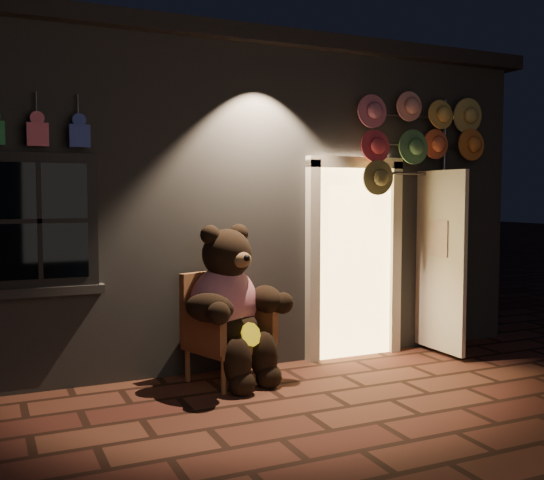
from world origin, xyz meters
TOP-DOWN VIEW (x-y plane):
  - ground at (0.00, 0.00)m, footprint 60.00×60.00m
  - shop_building at (0.00, 3.99)m, footprint 7.30×5.95m
  - wicker_armchair at (-0.28, 1.19)m, footprint 0.87×0.83m
  - teddy_bear at (-0.25, 1.06)m, footprint 1.05×0.98m
  - hat_rack at (2.09, 1.28)m, footprint 1.64×0.22m

SIDE VIEW (x-z plane):
  - ground at x=0.00m, z-range 0.00..0.00m
  - wicker_armchair at x=-0.28m, z-range 0.00..1.03m
  - teddy_bear at x=-0.25m, z-range -0.03..1.50m
  - shop_building at x=0.00m, z-range -0.02..3.49m
  - hat_rack at x=2.09m, z-range 0.97..3.87m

